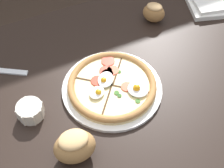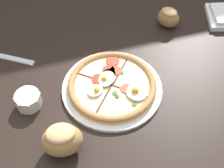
{
  "view_description": "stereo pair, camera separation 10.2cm",
  "coord_description": "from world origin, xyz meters",
  "px_view_note": "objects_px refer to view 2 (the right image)",
  "views": [
    {
      "loc": [
        -0.32,
        -0.62,
        1.59
      ],
      "look_at": [
        -0.05,
        -0.04,
        0.8
      ],
      "focal_mm": 50.0,
      "sensor_mm": 36.0,
      "label": 1
    },
    {
      "loc": [
        -0.22,
        -0.65,
        1.59
      ],
      "look_at": [
        -0.05,
        -0.04,
        0.8
      ],
      "focal_mm": 50.0,
      "sensor_mm": 36.0,
      "label": 2
    }
  ],
  "objects_px": {
    "pizza": "(112,86)",
    "bread_piece_near": "(62,140)",
    "bread_piece_mid": "(168,17)",
    "knife_main": "(2,56)",
    "dining_table": "(121,95)",
    "ramekin_bowl": "(28,100)"
  },
  "relations": [
    {
      "from": "dining_table",
      "to": "pizza",
      "type": "xyz_separation_m",
      "value": [
        -0.04,
        -0.04,
        0.12
      ]
    },
    {
      "from": "pizza",
      "to": "bread_piece_mid",
      "type": "relative_size",
      "value": 3.03
    },
    {
      "from": "dining_table",
      "to": "bread_piece_near",
      "type": "distance_m",
      "value": 0.35
    },
    {
      "from": "dining_table",
      "to": "pizza",
      "type": "bearing_deg",
      "value": -138.83
    },
    {
      "from": "dining_table",
      "to": "bread_piece_near",
      "type": "height_order",
      "value": "bread_piece_near"
    },
    {
      "from": "bread_piece_near",
      "to": "bread_piece_mid",
      "type": "xyz_separation_m",
      "value": [
        0.49,
        0.42,
        -0.01
      ]
    },
    {
      "from": "dining_table",
      "to": "bread_piece_near",
      "type": "bearing_deg",
      "value": -138.56
    },
    {
      "from": "ramekin_bowl",
      "to": "knife_main",
      "type": "distance_m",
      "value": 0.25
    },
    {
      "from": "pizza",
      "to": "ramekin_bowl",
      "type": "bearing_deg",
      "value": 176.8
    },
    {
      "from": "bread_piece_mid",
      "to": "dining_table",
      "type": "bearing_deg",
      "value": -140.29
    },
    {
      "from": "pizza",
      "to": "knife_main",
      "type": "bearing_deg",
      "value": 143.53
    },
    {
      "from": "pizza",
      "to": "bread_piece_mid",
      "type": "xyz_separation_m",
      "value": [
        0.3,
        0.25,
        0.02
      ]
    },
    {
      "from": "pizza",
      "to": "knife_main",
      "type": "xyz_separation_m",
      "value": [
        -0.34,
        0.25,
        -0.02
      ]
    },
    {
      "from": "dining_table",
      "to": "ramekin_bowl",
      "type": "height_order",
      "value": "ramekin_bowl"
    },
    {
      "from": "bread_piece_near",
      "to": "knife_main",
      "type": "bearing_deg",
      "value": 109.41
    },
    {
      "from": "pizza",
      "to": "knife_main",
      "type": "relative_size",
      "value": 1.54
    },
    {
      "from": "bread_piece_near",
      "to": "knife_main",
      "type": "xyz_separation_m",
      "value": [
        -0.15,
        0.43,
        -0.05
      ]
    },
    {
      "from": "pizza",
      "to": "bread_piece_mid",
      "type": "height_order",
      "value": "bread_piece_mid"
    },
    {
      "from": "bread_piece_near",
      "to": "bread_piece_mid",
      "type": "distance_m",
      "value": 0.65
    },
    {
      "from": "dining_table",
      "to": "bread_piece_near",
      "type": "xyz_separation_m",
      "value": [
        -0.24,
        -0.21,
        0.15
      ]
    },
    {
      "from": "pizza",
      "to": "bread_piece_near",
      "type": "xyz_separation_m",
      "value": [
        -0.19,
        -0.17,
        0.04
      ]
    },
    {
      "from": "dining_table",
      "to": "pizza",
      "type": "height_order",
      "value": "pizza"
    }
  ]
}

